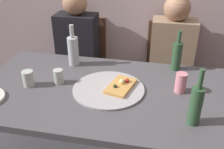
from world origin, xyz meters
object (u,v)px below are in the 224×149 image
at_px(pizza_tray, 109,89).
at_px(beer_bottle, 73,50).
at_px(tumbler_near, 58,76).
at_px(soda_can, 181,83).
at_px(dining_table, 107,100).
at_px(pizza_slice_last, 121,86).
at_px(water_bottle, 196,104).
at_px(guest_in_beanie, 171,62).
at_px(guest_in_sweater, 75,53).
at_px(tumbler_far, 28,78).
at_px(chair_left, 81,59).
at_px(wine_bottle, 177,55).
at_px(chair_right, 169,67).

xyz_separation_m(pizza_tray, beer_bottle, (-0.32, 0.29, 0.11)).
distance_m(tumbler_near, soda_can, 0.75).
relative_size(dining_table, pizza_slice_last, 6.65).
distance_m(pizza_slice_last, water_bottle, 0.48).
bearing_deg(guest_in_beanie, guest_in_sweater, 0.00).
height_order(beer_bottle, tumbler_far, beer_bottle).
distance_m(tumbler_near, chair_left, 0.87).
height_order(wine_bottle, chair_right, wine_bottle).
height_order(beer_bottle, water_bottle, water_bottle).
relative_size(chair_right, guest_in_sweater, 0.77).
xyz_separation_m(wine_bottle, guest_in_beanie, (-0.01, 0.32, -0.20)).
height_order(soda_can, chair_left, chair_left).
relative_size(beer_bottle, tumbler_far, 3.00).
height_order(chair_right, guest_in_beanie, guest_in_beanie).
bearing_deg(pizza_slice_last, chair_left, 123.23).
bearing_deg(water_bottle, chair_right, 94.88).
bearing_deg(pizza_slice_last, chair_right, 68.74).
relative_size(tumbler_near, guest_in_sweater, 0.08).
bearing_deg(chair_left, tumbler_far, 87.45).
bearing_deg(water_bottle, dining_table, 155.90).
relative_size(beer_bottle, chair_left, 0.33).
bearing_deg(chair_right, guest_in_beanie, 90.00).
bearing_deg(chair_left, dining_table, 118.31).
relative_size(chair_left, guest_in_sweater, 0.77).
height_order(soda_can, guest_in_beanie, guest_in_beanie).
xyz_separation_m(pizza_slice_last, soda_can, (0.35, 0.04, 0.04)).
bearing_deg(tumbler_near, wine_bottle, 25.48).
distance_m(dining_table, beer_bottle, 0.46).
relative_size(dining_table, tumbler_far, 16.47).
height_order(pizza_tray, water_bottle, water_bottle).
xyz_separation_m(pizza_tray, chair_right, (0.39, 0.83, -0.23)).
relative_size(pizza_slice_last, chair_right, 0.27).
bearing_deg(soda_can, tumbler_far, -172.90).
distance_m(pizza_tray, guest_in_sweater, 0.82).
bearing_deg(tumbler_near, dining_table, -3.08).
height_order(pizza_slice_last, chair_left, chair_left).
relative_size(water_bottle, guest_in_beanie, 0.26).
bearing_deg(tumbler_near, soda_can, 3.76).
relative_size(pizza_slice_last, tumbler_far, 2.48).
relative_size(wine_bottle, chair_left, 0.31).
distance_m(beer_bottle, chair_right, 0.95).
xyz_separation_m(dining_table, guest_in_beanie, (0.39, 0.68, -0.02)).
distance_m(pizza_tray, guest_in_beanie, 0.79).
xyz_separation_m(pizza_tray, guest_in_sweater, (-0.46, 0.68, -0.10)).
xyz_separation_m(water_bottle, guest_in_sweater, (-0.93, 0.90, -0.20)).
xyz_separation_m(pizza_slice_last, water_bottle, (0.40, -0.24, 0.09)).
bearing_deg(pizza_tray, chair_left, 118.89).
xyz_separation_m(dining_table, chair_left, (-0.45, 0.83, -0.15)).
xyz_separation_m(tumbler_near, chair_left, (-0.13, 0.82, -0.27)).
bearing_deg(dining_table, chair_right, 64.62).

